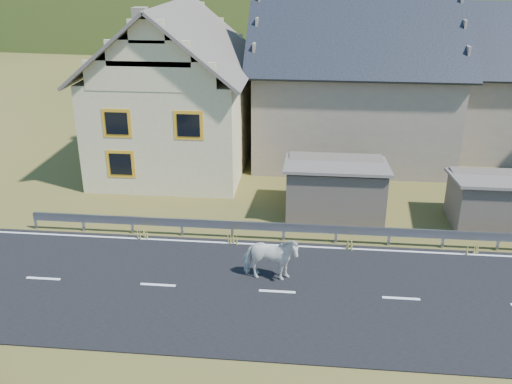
# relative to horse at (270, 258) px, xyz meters

# --- Properties ---
(ground) EXTENTS (160.00, 160.00, 0.00)m
(ground) POSITION_rel_horse_xyz_m (4.29, -0.74, -0.85)
(ground) COLOR #3E411B
(ground) RESTS_ON ground
(road) EXTENTS (60.00, 7.00, 0.04)m
(road) POSITION_rel_horse_xyz_m (4.29, -0.74, -0.83)
(road) COLOR black
(road) RESTS_ON ground
(lane_markings) EXTENTS (60.00, 6.60, 0.01)m
(lane_markings) POSITION_rel_horse_xyz_m (4.29, -0.74, -0.81)
(lane_markings) COLOR silver
(lane_markings) RESTS_ON road
(guardrail) EXTENTS (28.10, 0.09, 0.75)m
(guardrail) POSITION_rel_horse_xyz_m (4.29, 2.94, -0.29)
(guardrail) COLOR #93969B
(guardrail) RESTS_ON ground
(shed_left) EXTENTS (4.30, 3.30, 2.40)m
(shed_left) POSITION_rel_horse_xyz_m (2.29, 5.76, 0.25)
(shed_left) COLOR #665A4B
(shed_left) RESTS_ON ground
(shed_right) EXTENTS (3.80, 2.90, 2.20)m
(shed_right) POSITION_rel_horse_xyz_m (8.79, 5.26, 0.15)
(shed_right) COLOR #665A4B
(shed_right) RESTS_ON ground
(house_cream) EXTENTS (7.80, 9.80, 8.30)m
(house_cream) POSITION_rel_horse_xyz_m (-5.71, 11.26, 3.50)
(house_cream) COLOR beige
(house_cream) RESTS_ON ground
(house_stone_a) EXTENTS (10.80, 9.80, 8.90)m
(house_stone_a) POSITION_rel_horse_xyz_m (3.29, 14.26, 3.78)
(house_stone_a) COLOR gray
(house_stone_a) RESTS_ON ground
(mountain) EXTENTS (440.00, 280.00, 260.00)m
(mountain) POSITION_rel_horse_xyz_m (9.29, 179.26, -20.85)
(mountain) COLOR #263314
(mountain) RESTS_ON ground
(horse) EXTENTS (0.95, 1.96, 1.62)m
(horse) POSITION_rel_horse_xyz_m (0.00, 0.00, 0.00)
(horse) COLOR silver
(horse) RESTS_ON road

